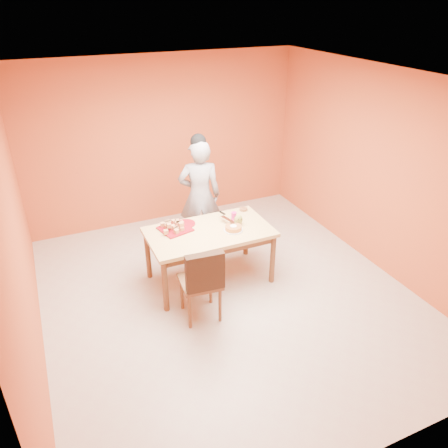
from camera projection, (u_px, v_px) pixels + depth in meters
name	position (u px, v px, depth m)	size (l,w,h in m)	color
floor	(228.00, 295.00, 5.66)	(5.00, 5.00, 0.00)	#BBB49F
ceiling	(229.00, 80.00, 4.39)	(5.00, 5.00, 0.00)	white
wall_back	(164.00, 141.00, 7.04)	(4.50, 4.50, 0.00)	#B14B28
wall_left	(17.00, 241.00, 4.22)	(5.00, 5.00, 0.00)	#B14B28
wall_right	(381.00, 172.00, 5.84)	(5.00, 5.00, 0.00)	#B14B28
dining_table	(209.00, 237.00, 5.68)	(1.60, 0.90, 0.76)	tan
dining_chair	(201.00, 281.00, 5.07)	(0.50, 0.57, 1.00)	brown
pastry_pile	(175.00, 225.00, 5.61)	(0.33, 0.33, 0.11)	tan
person	(200.00, 196.00, 6.37)	(0.62, 0.41, 1.70)	gray
pastry_platter	(175.00, 229.00, 5.64)	(0.36, 0.36, 0.02)	maroon
red_dinner_plate	(186.00, 224.00, 5.78)	(0.25, 0.25, 0.01)	maroon
white_cake_plate	(233.00, 230.00, 5.63)	(0.25, 0.25, 0.01)	silver
sponge_cake	(233.00, 228.00, 5.62)	(0.21, 0.21, 0.05)	#C87533
cake_server	(228.00, 220.00, 5.75)	(0.05, 0.28, 0.01)	silver
egg_ornament	(238.00, 220.00, 5.74)	(0.12, 0.09, 0.15)	olive
magenta_glass	(234.00, 216.00, 5.88)	(0.07, 0.07, 0.11)	#CA1E77
checker_tin	(243.00, 209.00, 6.14)	(0.11, 0.11, 0.03)	#3C1B10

